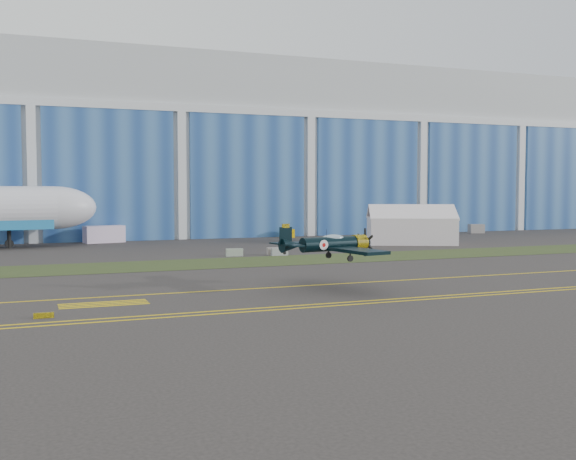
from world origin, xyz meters
name	(u,v)px	position (x,y,z in m)	size (l,w,h in m)	color
ground	(301,277)	(0.00, 0.00, 0.00)	(260.00, 260.00, 0.00)	#383330
grass_median	(252,262)	(0.00, 14.00, 0.02)	(260.00, 10.00, 0.02)	#475128
hangar	(156,152)	(0.00, 71.79, 14.96)	(220.00, 45.70, 30.00)	silver
taxiway_centreline	(323,285)	(0.00, -5.00, 0.01)	(200.00, 0.20, 0.02)	yellow
edge_line_near	(379,303)	(0.00, -14.50, 0.01)	(80.00, 0.20, 0.02)	yellow
edge_line_far	(373,300)	(0.00, -13.50, 0.01)	(80.00, 0.20, 0.02)	yellow
hold_short_ladder	(104,304)	(-18.00, -8.10, 0.01)	(6.00, 2.40, 0.02)	yellow
guard_board_left	(44,315)	(-22.00, -12.00, 0.17)	(1.20, 0.15, 0.35)	yellow
warbird	(329,244)	(-0.54, -7.25, 3.58)	(11.13, 12.74, 3.37)	black
tent	(411,224)	(29.41, 29.27, 2.87)	(14.96, 13.28, 5.74)	white
shipping_container	(104,234)	(-12.23, 46.92, 1.25)	(5.77, 2.31, 2.50)	silver
tug	(287,233)	(16.99, 47.11, 0.67)	(2.29, 1.43, 1.34)	#F7B903
gse_box	(476,229)	(52.60, 44.82, 0.80)	(2.67, 1.43, 1.60)	gray
barrier_a	(234,252)	(-0.05, 20.49, 0.45)	(2.00, 0.60, 0.90)	#93A08C
barrier_b	(275,251)	(4.96, 20.21, 0.45)	(2.00, 0.60, 0.90)	gray
barrier_c	(280,252)	(5.17, 19.21, 0.45)	(2.00, 0.60, 0.90)	gray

